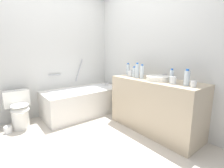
{
  "coord_description": "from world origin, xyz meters",
  "views": [
    {
      "loc": [
        -1.01,
        -1.89,
        1.28
      ],
      "look_at": [
        0.66,
        0.21,
        0.74
      ],
      "focal_mm": 25.63,
      "sensor_mm": 36.0,
      "label": 1
    }
  ],
  "objects": [
    {
      "name": "water_bottle_3",
      "position": [
        0.98,
        -0.07,
        0.97
      ],
      "size": [
        0.07,
        0.07,
        0.25
      ],
      "color": "silver",
      "rests_on": "vanity_counter"
    },
    {
      "name": "ground_plane",
      "position": [
        0.0,
        0.0,
        0.0
      ],
      "size": [
        3.8,
        3.8,
        0.0
      ],
      "primitive_type": "plane",
      "color": "beige"
    },
    {
      "name": "bathtub",
      "position": [
        0.52,
        1.01,
        0.28
      ],
      "size": [
        1.6,
        0.79,
        1.12
      ],
      "color": "silver",
      "rests_on": "ground_plane"
    },
    {
      "name": "water_bottle_0",
      "position": [
        1.0,
        -0.9,
        0.95
      ],
      "size": [
        0.07,
        0.07,
        0.22
      ],
      "color": "silver",
      "rests_on": "vanity_counter"
    },
    {
      "name": "drinking_glass_0",
      "position": [
        1.02,
        0.13,
        0.9
      ],
      "size": [
        0.08,
        0.08,
        0.1
      ],
      "primitive_type": "cylinder",
      "color": "white",
      "rests_on": "vanity_counter"
    },
    {
      "name": "water_bottle_2",
      "position": [
        1.06,
        0.24,
        0.96
      ],
      "size": [
        0.06,
        0.06,
        0.23
      ],
      "color": "silver",
      "rests_on": "vanity_counter"
    },
    {
      "name": "drinking_glass_1",
      "position": [
        0.98,
        -0.73,
        0.9
      ],
      "size": [
        0.08,
        0.08,
        0.1
      ],
      "primitive_type": "cylinder",
      "color": "white",
      "rests_on": "vanity_counter"
    },
    {
      "name": "water_bottle_5",
      "position": [
        1.02,
        0.04,
        0.93
      ],
      "size": [
        0.07,
        0.07,
        0.19
      ],
      "color": "silver",
      "rests_on": "vanity_counter"
    },
    {
      "name": "sink_faucet",
      "position": [
        1.25,
        -0.43,
        0.88
      ],
      "size": [
        0.1,
        0.15,
        0.08
      ],
      "color": "#A8A8AD",
      "rests_on": "vanity_counter"
    },
    {
      "name": "toilet_paper_roll",
      "position": [
        -0.85,
        0.99,
        0.06
      ],
      "size": [
        0.11,
        0.11,
        0.11
      ],
      "primitive_type": "cylinder",
      "color": "white",
      "rests_on": "ground_plane"
    },
    {
      "name": "toilet",
      "position": [
        -0.65,
        1.11,
        0.32
      ],
      "size": [
        0.4,
        0.5,
        0.64
      ],
      "rotation": [
        0.0,
        0.0,
        -1.55
      ],
      "color": "white",
      "rests_on": "ground_plane"
    },
    {
      "name": "wall_right_mirror",
      "position": [
        1.41,
        0.0,
        1.28
      ],
      "size": [
        0.1,
        3.2,
        2.56
      ],
      "primitive_type": "cube",
      "color": "silver",
      "rests_on": "ground_plane"
    },
    {
      "name": "water_bottle_1",
      "position": [
        0.99,
        -0.16,
        0.96
      ],
      "size": [
        0.06,
        0.06,
        0.23
      ],
      "color": "silver",
      "rests_on": "vanity_counter"
    },
    {
      "name": "vanity_counter",
      "position": [
        1.07,
        -0.38,
        0.42
      ],
      "size": [
        0.57,
        1.48,
        0.85
      ],
      "primitive_type": "cube",
      "color": "tan",
      "rests_on": "ground_plane"
    },
    {
      "name": "drinking_glass_2",
      "position": [
        0.99,
        -1.0,
        0.89
      ],
      "size": [
        0.07,
        0.07,
        0.08
      ],
      "primitive_type": "cylinder",
      "color": "white",
      "rests_on": "vanity_counter"
    },
    {
      "name": "sink_basin",
      "position": [
        1.05,
        -0.43,
        0.88
      ],
      "size": [
        0.35,
        0.35,
        0.07
      ],
      "primitive_type": "cylinder",
      "color": "white",
      "rests_on": "vanity_counter"
    },
    {
      "name": "water_bottle_4",
      "position": [
        1.04,
        -0.67,
        0.94
      ],
      "size": [
        0.06,
        0.06,
        0.2
      ],
      "color": "silver",
      "rests_on": "vanity_counter"
    },
    {
      "name": "wall_back_tiled",
      "position": [
        0.0,
        1.45,
        1.28
      ],
      "size": [
        3.12,
        0.1,
        2.56
      ],
      "primitive_type": "cube",
      "color": "silver",
      "rests_on": "ground_plane"
    }
  ]
}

